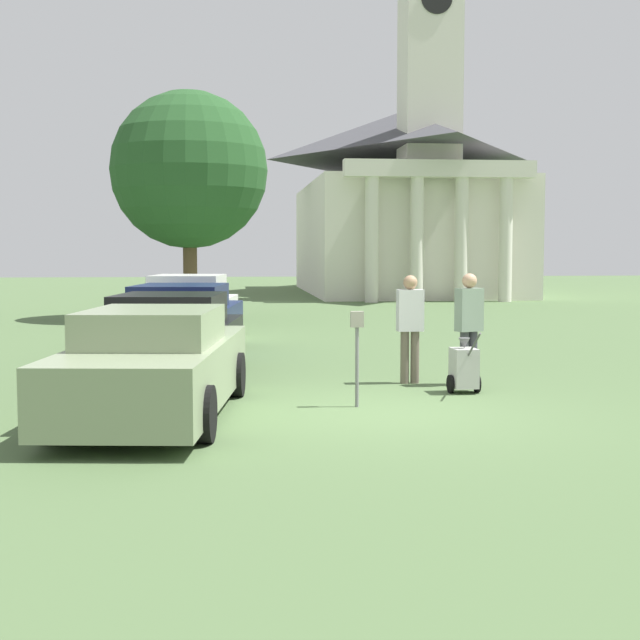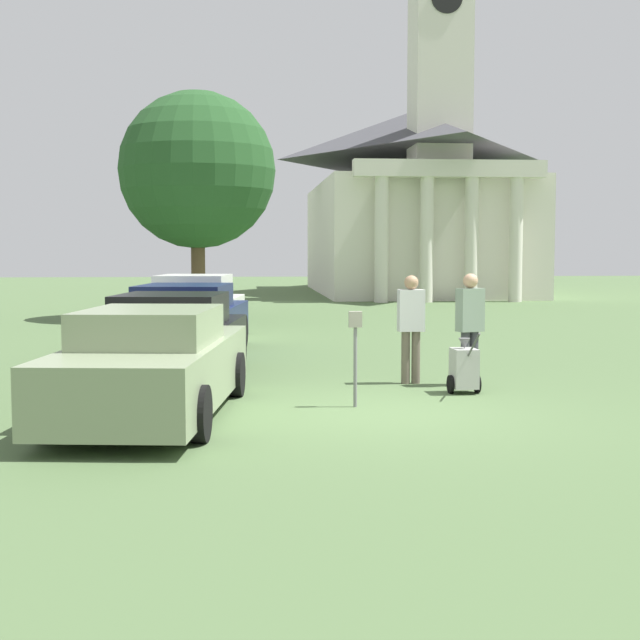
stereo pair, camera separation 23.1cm
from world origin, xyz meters
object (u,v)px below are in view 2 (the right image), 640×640
at_px(person_worker, 411,322).
at_px(person_supervisor, 470,321).
at_px(parked_car_white, 195,310).
at_px(parked_car_sage, 153,365).
at_px(church, 414,193).
at_px(parked_car_black, 173,339).
at_px(parked_car_navy, 186,322).
at_px(equipment_cart, 464,368).
at_px(parking_meter, 355,340).

bearing_deg(person_worker, person_supervisor, 159.74).
bearing_deg(parked_car_white, parked_car_sage, -82.95).
relative_size(parked_car_white, person_worker, 2.76).
bearing_deg(church, parked_car_black, -108.34).
height_order(parked_car_navy, equipment_cart, parked_car_navy).
bearing_deg(person_supervisor, church, -118.95).
xyz_separation_m(parked_car_sage, parked_car_black, (-0.00, 3.36, 0.00)).
distance_m(parked_car_white, church, 24.79).
relative_size(parked_car_navy, parking_meter, 4.06).
height_order(person_supervisor, equipment_cart, person_supervisor).
distance_m(parked_car_black, parked_car_navy, 3.30).
distance_m(parked_car_navy, person_supervisor, 6.52).
height_order(parked_car_white, person_supervisor, person_supervisor).
bearing_deg(parked_car_sage, parking_meter, 16.80).
relative_size(parked_car_white, person_supervisor, 2.71).
bearing_deg(parked_car_black, parking_meter, -39.67).
distance_m(parked_car_navy, parked_car_white, 3.49).
bearing_deg(parking_meter, church, 77.76).
relative_size(person_worker, person_supervisor, 0.98).
distance_m(parked_car_black, parked_car_white, 6.79).
xyz_separation_m(parked_car_white, person_worker, (3.89, -7.60, 0.29)).
bearing_deg(parked_car_white, parked_car_black, -82.95).
height_order(parked_car_sage, parked_car_navy, parked_car_navy).
relative_size(parked_car_sage, parking_meter, 3.98).
distance_m(parking_meter, person_worker, 2.39).
xyz_separation_m(parked_car_sage, equipment_cart, (4.52, 1.50, -0.29)).
distance_m(parked_car_black, equipment_cart, 4.90).
xyz_separation_m(parked_car_white, parking_meter, (2.72, -9.68, 0.21)).
height_order(equipment_cart, church, church).
bearing_deg(parked_car_sage, church, 80.49).
relative_size(parking_meter, church, 0.06).
relative_size(parked_car_black, person_supervisor, 2.71).
bearing_deg(parked_car_black, equipment_cart, -15.30).
distance_m(parked_car_sage, parked_car_black, 3.36).
height_order(parked_car_black, parking_meter, parked_car_black).
relative_size(parked_car_navy, person_worker, 3.06).
relative_size(person_supervisor, equipment_cart, 1.81).
xyz_separation_m(person_worker, equipment_cart, (0.63, -1.05, -0.63)).
bearing_deg(parked_car_sage, parked_car_navy, 97.05).
bearing_deg(equipment_cart, church, 78.40).
height_order(parked_car_black, person_supervisor, person_supervisor).
distance_m(parked_car_white, person_supervisor, 9.25).
bearing_deg(parked_car_white, church, 73.69).
xyz_separation_m(parked_car_black, parked_car_white, (-0.00, 6.79, 0.04)).
height_order(parked_car_black, person_worker, person_worker).
xyz_separation_m(parked_car_sage, person_supervisor, (4.79, 2.25, 0.36)).
distance_m(person_worker, person_supervisor, 0.95).
bearing_deg(parked_car_sage, person_worker, 40.22).
bearing_deg(person_supervisor, equipment_cart, 50.02).
bearing_deg(person_worker, parked_car_sage, 31.35).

